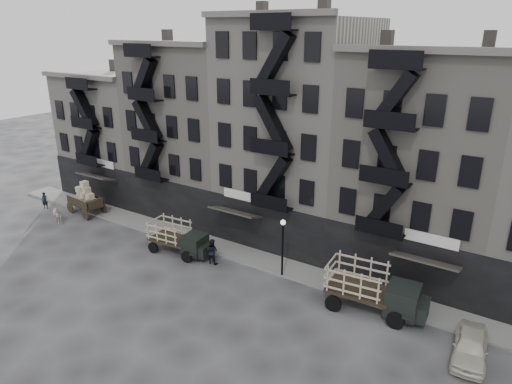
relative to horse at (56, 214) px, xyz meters
The scene contains 14 objects.
ground 18.52m from the horse, ahead, with size 140.00×140.00×0.00m, color #38383A.
sidewalk 18.94m from the horse, 12.23° to the left, with size 55.00×2.50×0.15m, color slate.
building_west 11.46m from the horse, 98.46° to the left, with size 10.00×11.35×13.20m.
building_midwest 14.80m from the horse, 49.87° to the left, with size 10.00×11.35×16.20m.
building_center 22.44m from the horse, 28.59° to the left, with size 10.00×11.35×18.20m.
building_mideast 30.97m from the horse, 19.48° to the left, with size 10.00×11.35×16.20m.
lamp_post 21.78m from the horse, ahead, with size 0.36×0.36×4.28m.
horse is the anchor object (origin of this frame).
wagon 3.03m from the horse, 82.06° to the left, with size 3.81×2.35×3.06m.
stake_truck_west 13.23m from the horse, ahead, with size 5.17×2.44×2.53m.
stake_truck_east 28.24m from the horse, ahead, with size 6.13×2.93×2.99m.
car_east 33.91m from the horse, ahead, with size 1.66×4.12×1.40m, color beige.
pedestrian_west 4.09m from the horse, 159.15° to the left, with size 0.60×0.39×1.64m, color black.
pedestrian_mid 16.35m from the horse, ahead, with size 0.94×0.73×1.93m, color black.
Camera 1 is at (16.75, -21.73, 16.33)m, focal length 32.00 mm.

